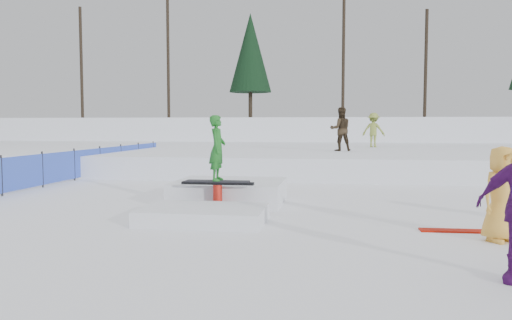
# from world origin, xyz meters

# --- Properties ---
(ground) EXTENTS (120.00, 120.00, 0.00)m
(ground) POSITION_xyz_m (0.00, 0.00, 0.00)
(ground) COLOR white
(snow_berm) EXTENTS (60.00, 14.00, 2.40)m
(snow_berm) POSITION_xyz_m (0.00, 30.00, 1.20)
(snow_berm) COLOR white
(snow_berm) RESTS_ON ground
(snow_midrise) EXTENTS (50.00, 18.00, 0.80)m
(snow_midrise) POSITION_xyz_m (0.00, 16.00, 0.40)
(snow_midrise) COLOR white
(snow_midrise) RESTS_ON ground
(safety_fence) EXTENTS (0.05, 16.00, 1.10)m
(safety_fence) POSITION_xyz_m (-6.50, 6.60, 0.55)
(safety_fence) COLOR blue
(safety_fence) RESTS_ON ground
(treeline) EXTENTS (40.24, 4.22, 10.50)m
(treeline) POSITION_xyz_m (6.18, 28.28, 7.45)
(treeline) COLOR black
(treeline) RESTS_ON snow_berm
(walker_olive) EXTENTS (1.02, 0.86, 1.85)m
(walker_olive) POSITION_xyz_m (2.56, 12.12, 1.72)
(walker_olive) COLOR #2F2416
(walker_olive) RESTS_ON snow_midrise
(walker_ygreen) EXTENTS (1.23, 0.90, 1.70)m
(walker_ygreen) POSITION_xyz_m (4.24, 16.11, 1.65)
(walker_ygreen) COLOR olive
(walker_ygreen) RESTS_ON snow_midrise
(spectator_yellow) EXTENTS (0.91, 0.80, 1.56)m
(spectator_yellow) POSITION_xyz_m (4.96, -0.70, 0.78)
(spectator_yellow) COLOR gold
(spectator_yellow) RESTS_ON ground
(loose_board_red) EXTENTS (1.41, 0.32, 0.03)m
(loose_board_red) POSITION_xyz_m (4.50, -0.02, 0.01)
(loose_board_red) COLOR #A11003
(loose_board_red) RESTS_ON ground
(jib_rail_feature) EXTENTS (2.60, 4.40, 2.11)m
(jib_rail_feature) POSITION_xyz_m (-0.24, 1.89, 0.30)
(jib_rail_feature) COLOR white
(jib_rail_feature) RESTS_ON ground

